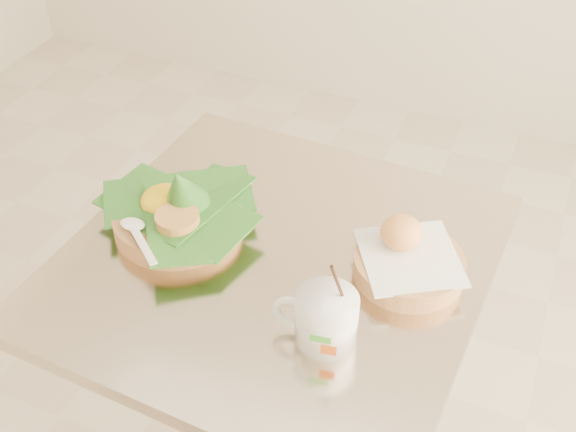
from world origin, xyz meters
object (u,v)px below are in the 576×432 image
at_px(coffee_mug, 325,317).
at_px(cafe_table, 277,340).
at_px(bread_basket, 408,260).
at_px(rice_basket, 176,211).

bearing_deg(coffee_mug, cafe_table, 135.72).
height_order(bread_basket, coffee_mug, coffee_mug).
height_order(cafe_table, rice_basket, rice_basket).
xyz_separation_m(cafe_table, bread_basket, (0.22, 0.05, 0.25)).
xyz_separation_m(bread_basket, coffee_mug, (-0.08, -0.19, 0.02)).
xyz_separation_m(cafe_table, rice_basket, (-0.19, 0.00, 0.26)).
distance_m(cafe_table, rice_basket, 0.32).
bearing_deg(bread_basket, cafe_table, -167.10).
bearing_deg(cafe_table, bread_basket, 12.90).
height_order(cafe_table, coffee_mug, coffee_mug).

